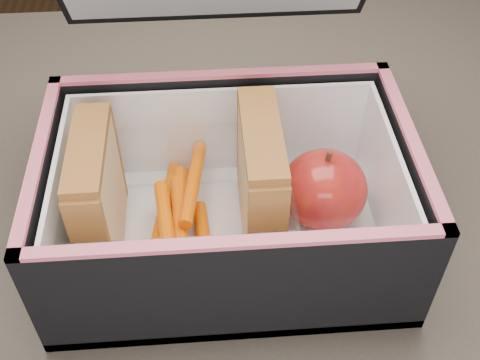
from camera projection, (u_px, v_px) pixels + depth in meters
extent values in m
cube|color=#52493E|center=(286.00, 247.00, 0.53)|extent=(1.20, 0.80, 0.03)
cube|color=beige|center=(88.00, 198.00, 0.47)|extent=(0.01, 0.09, 0.10)
cube|color=#CF6F72|center=(99.00, 201.00, 0.47)|extent=(0.01, 0.09, 0.09)
cube|color=beige|center=(109.00, 197.00, 0.47)|extent=(0.01, 0.09, 0.10)
cube|color=brown|center=(86.00, 148.00, 0.43)|extent=(0.03, 0.10, 0.01)
cube|color=beige|center=(249.00, 187.00, 0.47)|extent=(0.01, 0.10, 0.11)
cube|color=#CF6F72|center=(260.00, 190.00, 0.47)|extent=(0.01, 0.10, 0.10)
cube|color=beige|center=(271.00, 186.00, 0.47)|extent=(0.01, 0.10, 0.11)
cube|color=brown|center=(262.00, 133.00, 0.43)|extent=(0.03, 0.10, 0.01)
cylinder|color=#F85306|center=(204.00, 247.00, 0.49)|extent=(0.02, 0.09, 0.01)
cylinder|color=#F85306|center=(179.00, 209.00, 0.50)|extent=(0.01, 0.09, 0.01)
cylinder|color=#F85306|center=(166.00, 226.00, 0.47)|extent=(0.02, 0.09, 0.01)
cylinder|color=#F85306|center=(166.00, 204.00, 0.52)|extent=(0.03, 0.09, 0.01)
cylinder|color=#F85306|center=(180.00, 219.00, 0.49)|extent=(0.02, 0.09, 0.01)
cylinder|color=#F85306|center=(193.00, 183.00, 0.51)|extent=(0.03, 0.09, 0.01)
cylinder|color=#F85306|center=(182.00, 210.00, 0.52)|extent=(0.02, 0.09, 0.01)
cube|color=white|center=(322.00, 220.00, 0.51)|extent=(0.09, 0.09, 0.01)
ellipsoid|color=maroon|center=(324.00, 189.00, 0.49)|extent=(0.09, 0.09, 0.07)
cylinder|color=#482919|center=(329.00, 157.00, 0.46)|extent=(0.01, 0.01, 0.01)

